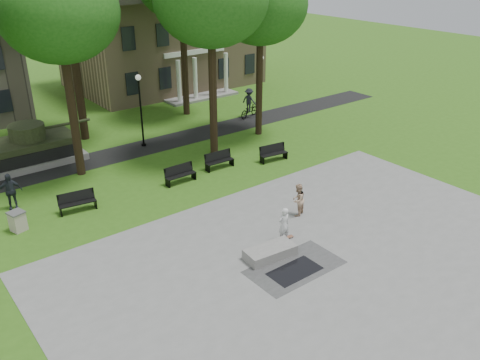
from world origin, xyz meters
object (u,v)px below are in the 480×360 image
object	(u,v)px
trash_bin	(18,221)
cyclist	(249,106)
concrete_block	(270,252)
park_bench_0	(77,201)
friend_watching	(298,200)
skateboarder	(284,225)

from	to	relation	value
trash_bin	cyclist	bearing A→B (deg)	19.48
concrete_block	park_bench_0	xyz separation A→B (m)	(-4.85, 9.02, 0.28)
concrete_block	cyclist	size ratio (longest dim) A/B	0.98
cyclist	trash_bin	xyz separation A→B (m)	(-19.11, -6.76, -0.43)
concrete_block	friend_watching	xyz separation A→B (m)	(3.47, 1.98, 0.60)
concrete_block	trash_bin	size ratio (longest dim) A/B	2.29
skateboarder	cyclist	size ratio (longest dim) A/B	0.73
friend_watching	cyclist	xyz separation A→B (m)	(7.90, 13.63, 0.08)
cyclist	concrete_block	bearing A→B (deg)	126.77
friend_watching	park_bench_0	size ratio (longest dim) A/B	0.89
skateboarder	trash_bin	distance (m)	12.24
friend_watching	trash_bin	bearing A→B (deg)	-54.11
concrete_block	cyclist	world-z (taller)	cyclist
cyclist	trash_bin	world-z (taller)	cyclist
friend_watching	skateboarder	bearing A→B (deg)	9.61
friend_watching	trash_bin	size ratio (longest dim) A/B	1.71
concrete_block	friend_watching	bearing A→B (deg)	29.66
cyclist	skateboarder	bearing A→B (deg)	128.98
park_bench_0	trash_bin	bearing A→B (deg)	-168.09
concrete_block	trash_bin	world-z (taller)	trash_bin
concrete_block	cyclist	xyz separation A→B (m)	(11.37, 15.60, 0.67)
cyclist	trash_bin	bearing A→B (deg)	92.34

